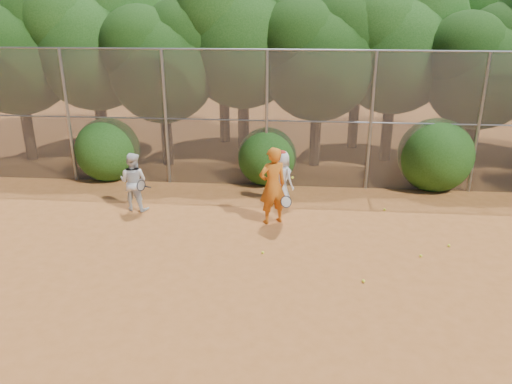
# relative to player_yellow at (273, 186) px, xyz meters

# --- Properties ---
(ground) EXTENTS (80.00, 80.00, 0.00)m
(ground) POSITION_rel_player_yellow_xyz_m (0.66, -3.27, -0.98)
(ground) COLOR #A45925
(ground) RESTS_ON ground
(fence_back) EXTENTS (20.05, 0.09, 4.03)m
(fence_back) POSITION_rel_player_yellow_xyz_m (0.54, 2.73, 1.07)
(fence_back) COLOR gray
(fence_back) RESTS_ON ground
(tree_0) EXTENTS (4.38, 3.81, 6.00)m
(tree_0) POSITION_rel_player_yellow_xyz_m (-8.79, 4.77, 2.95)
(tree_0) COLOR black
(tree_0) RESTS_ON ground
(tree_1) EXTENTS (4.64, 4.03, 6.35)m
(tree_1) POSITION_rel_player_yellow_xyz_m (-6.29, 5.27, 3.18)
(tree_1) COLOR black
(tree_1) RESTS_ON ground
(tree_2) EXTENTS (3.99, 3.47, 5.47)m
(tree_2) POSITION_rel_player_yellow_xyz_m (-3.79, 4.57, 2.60)
(tree_2) COLOR black
(tree_2) RESTS_ON ground
(tree_3) EXTENTS (4.89, 4.26, 6.70)m
(tree_3) POSITION_rel_player_yellow_xyz_m (-1.28, 5.57, 3.41)
(tree_3) COLOR black
(tree_3) RESTS_ON ground
(tree_4) EXTENTS (4.19, 3.64, 5.73)m
(tree_4) POSITION_rel_player_yellow_xyz_m (1.21, 4.97, 2.77)
(tree_4) COLOR black
(tree_4) RESTS_ON ground
(tree_5) EXTENTS (4.51, 3.92, 6.17)m
(tree_5) POSITION_rel_player_yellow_xyz_m (3.71, 5.77, 3.06)
(tree_5) COLOR black
(tree_5) RESTS_ON ground
(tree_6) EXTENTS (3.86, 3.36, 5.29)m
(tree_6) POSITION_rel_player_yellow_xyz_m (6.20, 4.77, 2.48)
(tree_6) COLOR black
(tree_6) RESTS_ON ground
(tree_9) EXTENTS (4.83, 4.20, 6.62)m
(tree_9) POSITION_rel_player_yellow_xyz_m (-7.28, 7.57, 3.35)
(tree_9) COLOR black
(tree_9) RESTS_ON ground
(tree_10) EXTENTS (5.15, 4.48, 7.06)m
(tree_10) POSITION_rel_player_yellow_xyz_m (-2.28, 7.78, 3.64)
(tree_10) COLOR black
(tree_10) RESTS_ON ground
(tree_11) EXTENTS (4.64, 4.03, 6.35)m
(tree_11) POSITION_rel_player_yellow_xyz_m (2.71, 7.37, 3.18)
(tree_11) COLOR black
(tree_11) RESTS_ON ground
(tree_12) EXTENTS (5.02, 4.37, 6.88)m
(tree_12) POSITION_rel_player_yellow_xyz_m (7.22, 7.98, 3.53)
(tree_12) COLOR black
(tree_12) RESTS_ON ground
(bush_0) EXTENTS (2.00, 2.00, 2.00)m
(bush_0) POSITION_rel_player_yellow_xyz_m (-5.34, 3.03, 0.02)
(bush_0) COLOR #1A4310
(bush_0) RESTS_ON ground
(bush_1) EXTENTS (1.80, 1.80, 1.80)m
(bush_1) POSITION_rel_player_yellow_xyz_m (-0.34, 3.03, -0.08)
(bush_1) COLOR #1A4310
(bush_1) RESTS_ON ground
(bush_2) EXTENTS (2.20, 2.20, 2.20)m
(bush_2) POSITION_rel_player_yellow_xyz_m (4.66, 3.03, 0.12)
(bush_2) COLOR #1A4310
(bush_2) RESTS_ON ground
(player_yellow) EXTENTS (0.95, 0.75, 1.97)m
(player_yellow) POSITION_rel_player_yellow_xyz_m (0.00, 0.00, 0.00)
(player_yellow) COLOR #C96517
(player_yellow) RESTS_ON ground
(player_teen) EXTENTS (0.87, 0.84, 1.54)m
(player_teen) POSITION_rel_player_yellow_xyz_m (0.17, 1.25, -0.22)
(player_teen) COLOR silver
(player_teen) RESTS_ON ground
(player_white) EXTENTS (0.91, 0.81, 1.58)m
(player_white) POSITION_rel_player_yellow_xyz_m (-3.72, 0.52, -0.20)
(player_white) COLOR silver
(player_white) RESTS_ON ground
(ball_0) EXTENTS (0.07, 0.07, 0.07)m
(ball_0) POSITION_rel_player_yellow_xyz_m (3.35, -1.58, -0.95)
(ball_0) COLOR yellow
(ball_0) RESTS_ON ground
(ball_1) EXTENTS (0.07, 0.07, 0.07)m
(ball_1) POSITION_rel_player_yellow_xyz_m (4.10, -1.01, -0.95)
(ball_1) COLOR yellow
(ball_1) RESTS_ON ground
(ball_2) EXTENTS (0.07, 0.07, 0.07)m
(ball_2) POSITION_rel_player_yellow_xyz_m (1.98, -2.76, -0.95)
(ball_2) COLOR yellow
(ball_2) RESTS_ON ground
(ball_3) EXTENTS (0.07, 0.07, 0.07)m
(ball_3) POSITION_rel_player_yellow_xyz_m (-0.11, -1.73, -0.95)
(ball_3) COLOR yellow
(ball_3) RESTS_ON ground
(ball_4) EXTENTS (0.07, 0.07, 0.07)m
(ball_4) POSITION_rel_player_yellow_xyz_m (2.96, 1.01, -0.95)
(ball_4) COLOR yellow
(ball_4) RESTS_ON ground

